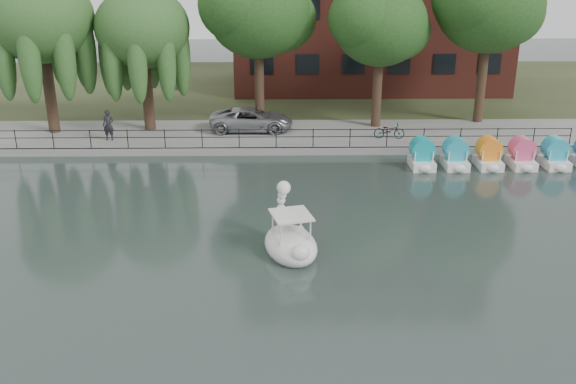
{
  "coord_description": "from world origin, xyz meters",
  "views": [
    {
      "loc": [
        0.13,
        -20.11,
        10.52
      ],
      "look_at": [
        0.5,
        4.0,
        1.3
      ],
      "focal_mm": 40.0,
      "sensor_mm": 36.0,
      "label": 1
    }
  ],
  "objects_px": {
    "pedestrian": "(108,123)",
    "bicycle": "(389,130)",
    "minivan": "(251,118)",
    "swan_boat": "(290,239)"
  },
  "relations": [
    {
      "from": "pedestrian",
      "to": "bicycle",
      "type": "bearing_deg",
      "value": 3.32
    },
    {
      "from": "minivan",
      "to": "pedestrian",
      "type": "height_order",
      "value": "pedestrian"
    },
    {
      "from": "bicycle",
      "to": "pedestrian",
      "type": "distance_m",
      "value": 15.72
    },
    {
      "from": "minivan",
      "to": "pedestrian",
      "type": "distance_m",
      "value": 8.1
    },
    {
      "from": "minivan",
      "to": "swan_boat",
      "type": "distance_m",
      "value": 15.54
    },
    {
      "from": "minivan",
      "to": "swan_boat",
      "type": "bearing_deg",
      "value": -171.85
    },
    {
      "from": "minivan",
      "to": "pedestrian",
      "type": "xyz_separation_m",
      "value": [
        -7.88,
        -1.88,
        0.21
      ]
    },
    {
      "from": "pedestrian",
      "to": "swan_boat",
      "type": "height_order",
      "value": "swan_boat"
    },
    {
      "from": "minivan",
      "to": "bicycle",
      "type": "height_order",
      "value": "minivan"
    },
    {
      "from": "pedestrian",
      "to": "swan_boat",
      "type": "bearing_deg",
      "value": -50.94
    }
  ]
}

